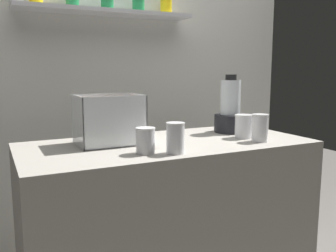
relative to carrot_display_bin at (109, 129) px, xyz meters
name	(u,v)px	position (x,y,z in m)	size (l,w,h in m)	color
counter	(168,229)	(0.27, -0.09, -0.52)	(1.40, 0.64, 0.90)	#9E998E
back_wall_unit	(116,67)	(0.26, 0.67, 0.29)	(2.60, 0.24, 2.50)	silver
carrot_display_bin	(109,129)	(0.00, 0.00, 0.00)	(0.30, 0.23, 0.23)	white
blender_pitcher	(230,111)	(0.71, 0.02, 0.05)	(0.18, 0.18, 0.32)	black
juice_cup_pomegranate_far_left	(145,142)	(0.07, -0.27, -0.02)	(0.08, 0.08, 0.11)	white
juice_cup_mango_left	(175,139)	(0.19, -0.32, -0.01)	(0.08, 0.08, 0.13)	white
juice_cup_beet_middle	(244,127)	(0.67, -0.16, -0.02)	(0.10, 0.10, 0.12)	white
juice_cup_beet_right	(260,130)	(0.68, -0.27, -0.01)	(0.08, 0.08, 0.14)	white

